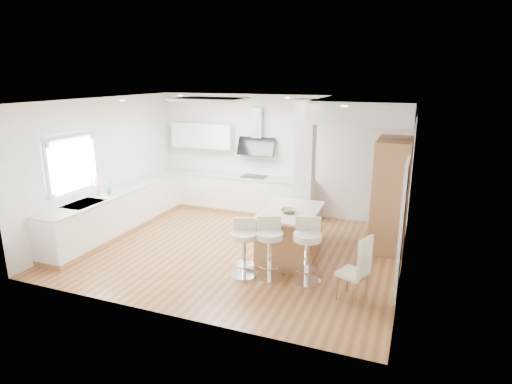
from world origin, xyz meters
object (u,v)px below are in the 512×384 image
at_px(bar_stool_b, 270,245).
at_px(dining_chair, 359,267).
at_px(bar_stool_c, 307,247).
at_px(peninsula, 290,233).
at_px(bar_stool_a, 244,245).

xyz_separation_m(bar_stool_b, dining_chair, (1.46, -0.26, -0.02)).
distance_m(bar_stool_b, bar_stool_c, 0.61).
relative_size(peninsula, bar_stool_c, 1.44).
bearing_deg(peninsula, bar_stool_a, -117.60).
height_order(bar_stool_a, bar_stool_b, bar_stool_b).
bearing_deg(bar_stool_c, bar_stool_b, 175.15).
height_order(peninsula, bar_stool_b, bar_stool_b).
height_order(bar_stool_a, bar_stool_c, bar_stool_c).
distance_m(bar_stool_c, dining_chair, 0.92).
relative_size(bar_stool_a, bar_stool_b, 0.95).
bearing_deg(bar_stool_a, bar_stool_b, -4.52).
xyz_separation_m(bar_stool_a, bar_stool_c, (1.02, 0.16, 0.05)).
bearing_deg(peninsula, bar_stool_c, -59.31).
height_order(bar_stool_c, dining_chair, bar_stool_c).
bearing_deg(bar_stool_c, bar_stool_a, 176.84).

